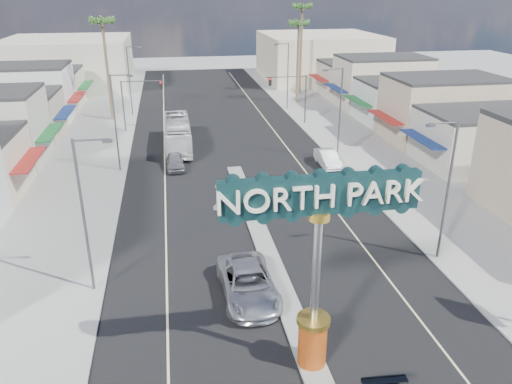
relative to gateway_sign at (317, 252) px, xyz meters
name	(u,v)px	position (x,y,z in m)	size (l,w,h in m)	color
ground	(233,165)	(0.00, 28.02, -5.93)	(160.00, 160.00, 0.00)	gray
road	(233,165)	(0.00, 28.02, -5.92)	(20.00, 120.00, 0.01)	black
median_island	(263,241)	(0.00, 12.02, -5.85)	(1.30, 30.00, 0.16)	gray
sidewalk_left	(83,173)	(-14.00, 28.02, -5.87)	(8.00, 120.00, 0.12)	gray
sidewalk_right	(369,156)	(14.00, 28.02, -5.87)	(8.00, 120.00, 0.12)	gray
storefront_row_left	(2,113)	(-24.00, 41.02, -2.93)	(12.00, 42.00, 6.00)	beige
storefront_row_right	(407,98)	(24.00, 41.02, -2.93)	(12.00, 42.00, 6.00)	#B7B29E
backdrop_far_left	(69,63)	(-22.00, 73.02, -1.93)	(20.00, 20.00, 8.00)	#B7B29E
backdrop_far_right	(319,57)	(22.00, 73.02, -1.93)	(20.00, 20.00, 8.00)	beige
gateway_sign	(317,252)	(0.00, 0.00, 0.00)	(8.20, 1.50, 9.15)	#B3350D
traffic_signal_left	(138,95)	(-9.18, 42.02, -1.65)	(5.09, 0.45, 6.00)	#47474C
traffic_signal_right	(291,90)	(9.18, 42.02, -1.65)	(5.09, 0.45, 6.00)	#47474C
streetlight_l_near	(86,210)	(-10.43, 8.02, -0.86)	(2.03, 0.22, 9.00)	#47474C
streetlight_l_mid	(117,118)	(-10.43, 28.02, -0.86)	(2.03, 0.22, 9.00)	#47474C
streetlight_l_far	(130,77)	(-10.43, 50.02, -0.86)	(2.03, 0.22, 9.00)	#47474C
streetlight_r_near	(446,185)	(10.43, 8.02, -0.86)	(2.03, 0.22, 9.00)	#47474C
streetlight_r_mid	(339,109)	(10.43, 28.02, -0.86)	(2.03, 0.22, 9.00)	#47474C
streetlight_r_far	(287,73)	(10.43, 50.02, -0.86)	(2.03, 0.22, 9.00)	#47474C
palm_left_far	(103,27)	(-13.00, 48.02, 5.57)	(2.60, 2.60, 13.10)	brown
palm_right_mid	(299,28)	(13.00, 54.02, 4.67)	(2.60, 2.60, 12.10)	brown
palm_right_far	(302,12)	(15.00, 60.02, 6.46)	(2.60, 2.60, 14.10)	brown
suv_left	(248,283)	(-2.00, 5.88, -5.06)	(2.88, 6.26, 1.74)	#B9B9BE
car_parked_left	(175,161)	(-5.50, 27.95, -5.21)	(1.69, 4.19, 1.43)	slate
car_parked_right	(328,158)	(9.00, 26.20, -5.16)	(1.61, 4.63, 1.53)	white
city_bus	(178,134)	(-5.02, 34.63, -4.38)	(2.60, 11.11, 3.09)	silver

